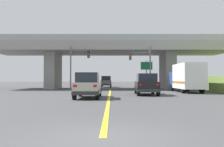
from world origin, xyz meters
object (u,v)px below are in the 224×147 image
(suv_lead, at_px, (88,85))
(box_truck, at_px, (186,78))
(suv_crossing, at_px, (146,84))
(traffic_signal_nearside, at_px, (143,63))
(traffic_signal_farside, at_px, (77,62))
(highway_sign, at_px, (146,68))
(sedan_oncoming, at_px, (106,82))

(suv_lead, height_order, box_truck, box_truck)
(box_truck, bearing_deg, suv_crossing, -141.01)
(box_truck, relative_size, traffic_signal_nearside, 1.17)
(suv_crossing, distance_m, traffic_signal_farside, 12.29)
(suv_crossing, xyz_separation_m, traffic_signal_nearside, (0.88, 8.57, 2.61))
(traffic_signal_nearside, xyz_separation_m, traffic_signal_farside, (-8.88, 0.34, 0.13))
(traffic_signal_nearside, bearing_deg, suv_crossing, -95.85)
(suv_crossing, relative_size, highway_sign, 1.14)
(highway_sign, bearing_deg, suv_crossing, -98.62)
(suv_crossing, xyz_separation_m, traffic_signal_farside, (-8.01, 8.91, 2.74))
(traffic_signal_farside, bearing_deg, suv_crossing, -48.06)
(traffic_signal_nearside, relative_size, traffic_signal_farside, 0.98)
(suv_crossing, xyz_separation_m, box_truck, (5.21, 4.22, 0.65))
(box_truck, distance_m, traffic_signal_nearside, 6.44)
(box_truck, xyz_separation_m, sedan_oncoming, (-9.54, 15.90, -0.66))
(suv_lead, relative_size, box_truck, 0.64)
(box_truck, height_order, traffic_signal_nearside, traffic_signal_nearside)
(suv_crossing, xyz_separation_m, highway_sign, (1.77, 11.64, 2.06))
(suv_lead, distance_m, box_truck, 13.06)
(suv_lead, distance_m, traffic_signal_farside, 13.16)
(traffic_signal_farside, relative_size, highway_sign, 1.43)
(suv_lead, height_order, highway_sign, highway_sign)
(suv_crossing, bearing_deg, suv_lead, -142.59)
(suv_lead, distance_m, suv_crossing, 6.35)
(traffic_signal_nearside, bearing_deg, box_truck, -45.12)
(suv_lead, height_order, traffic_signal_nearside, traffic_signal_nearside)
(suv_lead, xyz_separation_m, suv_crossing, (5.20, 3.66, 0.00))
(highway_sign, bearing_deg, traffic_signal_farside, -164.38)
(suv_crossing, height_order, traffic_signal_farside, traffic_signal_farside)
(sedan_oncoming, bearing_deg, traffic_signal_farside, -108.13)
(sedan_oncoming, bearing_deg, box_truck, -59.04)
(sedan_oncoming, height_order, traffic_signal_farside, traffic_signal_farside)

